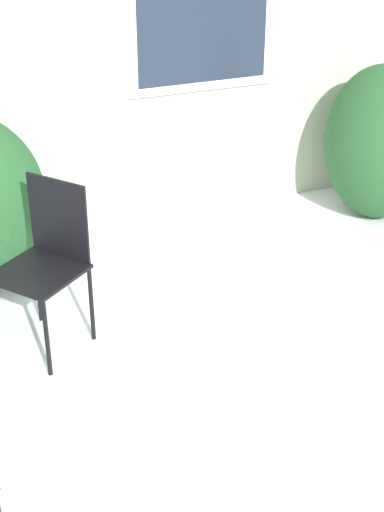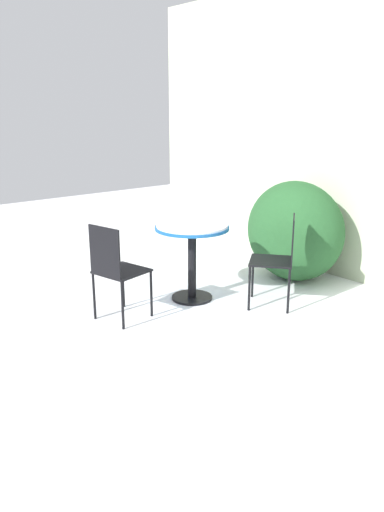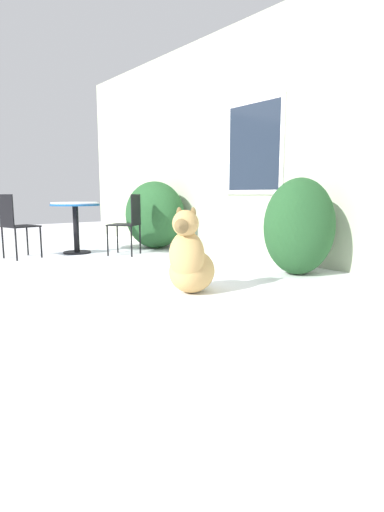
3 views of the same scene
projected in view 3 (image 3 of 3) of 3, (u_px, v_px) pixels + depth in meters
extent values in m
plane|color=white|center=(94.00, 268.00, 4.98)|extent=(16.00, 16.00, 0.00)
cube|color=#B2BC9E|center=(222.00, 145.00, 6.12)|extent=(8.00, 0.06, 3.32)
cube|color=white|center=(254.00, 147.00, 5.59)|extent=(1.04, 0.04, 1.30)
cube|color=#1E2838|center=(253.00, 147.00, 5.58)|extent=(0.92, 0.01, 1.18)
ellipsoid|color=#235128|center=(155.00, 215.00, 6.82)|extent=(1.18, 0.91, 1.14)
ellipsoid|color=#235128|center=(299.00, 227.00, 4.54)|extent=(0.75, 0.88, 1.10)
cylinder|color=black|center=(77.00, 252.00, 6.28)|extent=(0.42, 0.42, 0.03)
cylinder|color=black|center=(76.00, 229.00, 6.22)|extent=(0.09, 0.09, 0.72)
cylinder|color=#195699|center=(75.00, 205.00, 6.17)|extent=(0.74, 0.74, 0.03)
cylinder|color=white|center=(75.00, 203.00, 6.16)|extent=(0.72, 0.72, 0.02)
cube|color=black|center=(124.00, 225.00, 6.04)|extent=(0.58, 0.58, 0.02)
cube|color=black|center=(136.00, 209.00, 5.96)|extent=(0.24, 0.31, 0.45)
cylinder|color=black|center=(117.00, 239.00, 6.29)|extent=(0.02, 0.02, 0.45)
cylinder|color=black|center=(108.00, 241.00, 5.93)|extent=(0.02, 0.02, 0.45)
cylinder|color=black|center=(140.00, 239.00, 6.22)|extent=(0.02, 0.02, 0.45)
cylinder|color=black|center=(131.00, 242.00, 5.85)|extent=(0.02, 0.02, 0.45)
cube|color=black|center=(21.00, 226.00, 5.74)|extent=(0.49, 0.49, 0.02)
cube|color=black|center=(6.00, 210.00, 5.55)|extent=(0.37, 0.09, 0.45)
cylinder|color=black|center=(41.00, 242.00, 5.80)|extent=(0.02, 0.02, 0.45)
cylinder|color=black|center=(27.00, 240.00, 6.03)|extent=(0.02, 0.02, 0.45)
cylinder|color=black|center=(16.00, 245.00, 5.51)|extent=(0.02, 0.02, 0.45)
cylinder|color=black|center=(3.00, 243.00, 5.74)|extent=(0.02, 0.02, 0.45)
ellipsoid|color=tan|center=(192.00, 271.00, 3.75)|extent=(0.64, 0.67, 0.40)
ellipsoid|color=tan|center=(187.00, 255.00, 3.57)|extent=(0.43, 0.42, 0.44)
sphere|color=tan|center=(185.00, 223.00, 3.49)|extent=(0.23, 0.23, 0.23)
cone|color=brown|center=(180.00, 227.00, 3.36)|extent=(0.14, 0.12, 0.13)
ellipsoid|color=brown|center=(179.00, 213.00, 3.52)|extent=(0.06, 0.06, 0.11)
ellipsoid|color=brown|center=(193.00, 213.00, 3.48)|extent=(0.06, 0.06, 0.11)
ellipsoid|color=tan|center=(199.00, 277.00, 3.99)|extent=(0.20, 0.25, 0.08)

